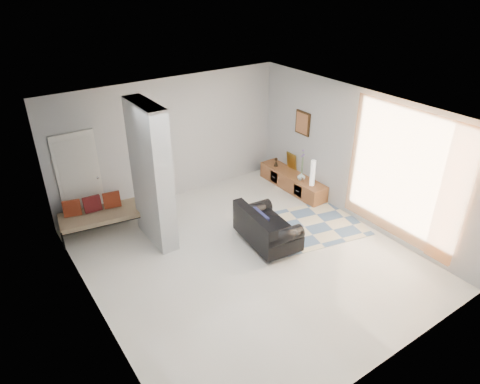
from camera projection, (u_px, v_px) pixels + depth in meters
floor at (248, 258)px, 8.05m from camera, size 6.00×6.00×0.00m
ceiling at (250, 115)px, 6.72m from camera, size 6.00×6.00×0.00m
wall_back at (171, 140)px, 9.56m from camera, size 6.00×0.00×6.00m
wall_front at (392, 290)px, 5.21m from camera, size 6.00×0.00×6.00m
wall_left at (90, 246)px, 6.01m from camera, size 0.00×6.00×6.00m
wall_right at (358, 157)px, 8.76m from camera, size 0.00×6.00×6.00m
partition_column at (151, 175)px, 8.00m from camera, size 0.35×1.20×2.80m
hallway_door at (80, 180)px, 8.66m from camera, size 0.85×0.06×2.04m
curtain at (403, 176)px, 7.86m from camera, size 0.00×2.55×2.55m
wall_art at (303, 123)px, 9.84m from camera, size 0.04×0.45×0.55m
media_console at (292, 181)px, 10.43m from camera, size 0.45×2.00×0.80m
loveseat at (265, 228)px, 8.30m from camera, size 0.93×1.45×0.76m
daybed at (101, 213)px, 8.69m from camera, size 1.78×0.96×0.77m
area_rug at (304, 227)px, 8.99m from camera, size 2.68×2.06×0.01m
cylinder_lamp at (313, 173)px, 9.68m from camera, size 0.11×0.11×0.61m
bronze_figurine at (276, 162)px, 10.68m from camera, size 0.12×0.12×0.22m
vase at (301, 176)px, 10.01m from camera, size 0.20×0.20×0.19m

